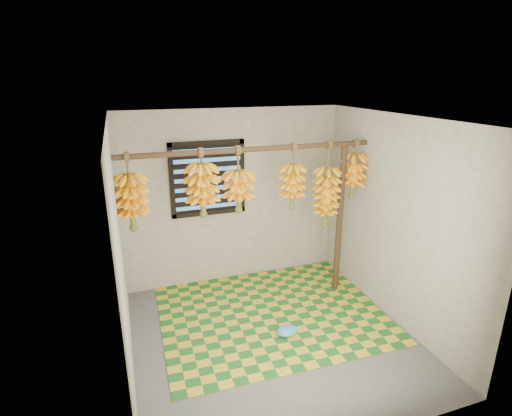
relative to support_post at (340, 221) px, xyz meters
name	(u,v)px	position (x,y,z in m)	size (l,w,h in m)	color
floor	(272,336)	(-1.20, -0.70, -1.00)	(3.00, 3.00, 0.01)	#4A4A4A
ceiling	(275,119)	(-1.20, -0.70, 1.40)	(3.00, 3.00, 0.01)	silver
wall_back	(233,198)	(-1.20, 0.80, 0.20)	(3.00, 0.01, 2.40)	gray
wall_left	(120,258)	(-2.71, -0.70, 0.20)	(0.01, 3.00, 2.40)	gray
wall_right	(395,221)	(0.30, -0.70, 0.20)	(0.01, 3.00, 2.40)	gray
window	(208,179)	(-1.55, 0.78, 0.50)	(1.00, 0.04, 1.00)	black
hanging_pole	(252,149)	(-1.20, 0.00, 1.00)	(0.06, 0.06, 3.00)	#44311D
support_post	(340,221)	(0.00, 0.00, 0.00)	(0.08, 0.08, 2.00)	#44311D
woven_mat	(271,313)	(-1.05, -0.28, -0.99)	(2.65, 2.12, 0.01)	#1A5B1F
plastic_bag	(287,331)	(-1.03, -0.74, -0.94)	(0.25, 0.18, 0.10)	#3F88EA
banana_bunch_a	(131,202)	(-2.55, 0.00, 0.52)	(0.35, 0.35, 0.85)	brown
banana_bunch_b	(202,190)	(-1.78, 0.00, 0.57)	(0.35, 0.35, 0.78)	brown
banana_bunch_c	(239,191)	(-1.36, 0.00, 0.53)	(0.35, 0.35, 0.77)	brown
banana_bunch_d	(292,186)	(-0.68, 0.00, 0.52)	(0.31, 0.31, 0.81)	brown
banana_bunch_e	(326,197)	(-0.22, 0.00, 0.34)	(0.33, 0.33, 1.10)	brown
banana_bunch_f	(353,176)	(0.15, 0.00, 0.59)	(0.33, 0.33, 0.75)	brown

